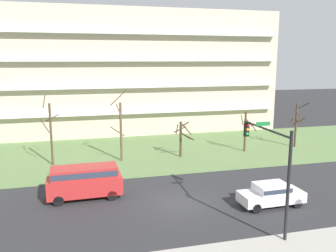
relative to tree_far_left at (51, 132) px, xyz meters
name	(u,v)px	position (x,y,z in m)	size (l,w,h in m)	color
ground	(178,203)	(9.00, -11.52, -3.19)	(160.00, 160.00, 0.00)	#2D2D30
grass_lawn_strip	(142,152)	(9.00, 2.48, -3.15)	(80.00, 16.00, 0.08)	#66844C
apartment_building	(123,72)	(9.00, 17.16, 4.89)	(40.82, 14.32, 16.15)	beige
tree_far_left	(51,132)	(0.00, 0.00, 0.00)	(1.69, 1.71, 6.61)	#4C3828
tree_left	(121,129)	(6.45, -0.21, 0.01)	(1.79, 2.03, 6.89)	brown
tree_center	(182,137)	(12.60, -0.36, -1.04)	(1.97, 2.26, 3.69)	#423023
tree_right	(246,131)	(19.81, -0.01, -0.84)	(1.77, 1.77, 4.34)	#4C3828
tree_far_right	(296,123)	(26.27, 0.51, -0.40)	(1.85, 1.87, 5.20)	#423023
sedan_white_near_left	(271,194)	(14.98, -13.52, -2.32)	(4.43, 1.88, 1.57)	white
van_red_center_left	(85,180)	(2.76, -9.02, -1.79)	(5.24, 2.10, 2.36)	#B22828
traffic_signal_mast	(271,158)	(13.16, -16.29, 1.09)	(0.90, 5.41, 6.22)	black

